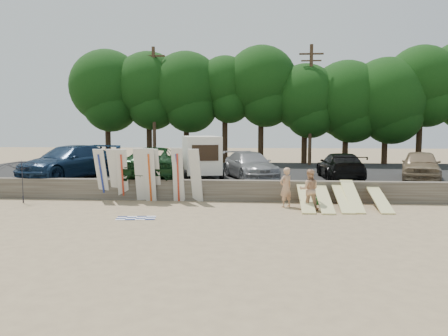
{
  "coord_description": "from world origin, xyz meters",
  "views": [
    {
      "loc": [
        -1.81,
        -17.58,
        3.45
      ],
      "look_at": [
        -3.49,
        3.0,
        1.58
      ],
      "focal_mm": 35.0,
      "sensor_mm": 36.0,
      "label": 1
    }
  ],
  "objects_px": {
    "car_1": "(154,163)",
    "beach_umbrella": "(21,181)",
    "box_trailer": "(201,155)",
    "car_3": "(340,166)",
    "car_4": "(421,165)",
    "car_0": "(69,162)",
    "car_2": "(250,165)",
    "beachgoer_b": "(309,190)",
    "cooler": "(319,201)",
    "beachgoer_a": "(286,187)"
  },
  "relations": [
    {
      "from": "car_1",
      "to": "cooler",
      "type": "height_order",
      "value": "car_1"
    },
    {
      "from": "box_trailer",
      "to": "car_1",
      "type": "height_order",
      "value": "box_trailer"
    },
    {
      "from": "box_trailer",
      "to": "car_2",
      "type": "distance_m",
      "value": 2.77
    },
    {
      "from": "car_2",
      "to": "car_4",
      "type": "relative_size",
      "value": 1.08
    },
    {
      "from": "car_2",
      "to": "cooler",
      "type": "bearing_deg",
      "value": -71.31
    },
    {
      "from": "car_1",
      "to": "beach_umbrella",
      "type": "relative_size",
      "value": 2.79
    },
    {
      "from": "beachgoer_a",
      "to": "beachgoer_b",
      "type": "relative_size",
      "value": 1.01
    },
    {
      "from": "car_4",
      "to": "beachgoer_b",
      "type": "bearing_deg",
      "value": -122.0
    },
    {
      "from": "car_1",
      "to": "car_2",
      "type": "relative_size",
      "value": 1.25
    },
    {
      "from": "car_2",
      "to": "beachgoer_b",
      "type": "distance_m",
      "value": 6.09
    },
    {
      "from": "box_trailer",
      "to": "car_3",
      "type": "xyz_separation_m",
      "value": [
        7.61,
        0.14,
        -0.59
      ]
    },
    {
      "from": "car_0",
      "to": "cooler",
      "type": "xyz_separation_m",
      "value": [
        13.28,
        -3.4,
        -1.44
      ]
    },
    {
      "from": "car_4",
      "to": "cooler",
      "type": "bearing_deg",
      "value": -127.38
    },
    {
      "from": "box_trailer",
      "to": "car_4",
      "type": "xyz_separation_m",
      "value": [
        11.88,
        0.23,
        -0.51
      ]
    },
    {
      "from": "box_trailer",
      "to": "car_4",
      "type": "bearing_deg",
      "value": -13.36
    },
    {
      "from": "car_2",
      "to": "car_4",
      "type": "xyz_separation_m",
      "value": [
        9.17,
        0.14,
        0.06
      ]
    },
    {
      "from": "car_0",
      "to": "beach_umbrella",
      "type": "distance_m",
      "value": 4.27
    },
    {
      "from": "car_0",
      "to": "car_1",
      "type": "xyz_separation_m",
      "value": [
        4.89,
        -0.25,
        -0.03
      ]
    },
    {
      "from": "car_2",
      "to": "car_4",
      "type": "height_order",
      "value": "car_4"
    },
    {
      "from": "car_3",
      "to": "car_4",
      "type": "distance_m",
      "value": 4.27
    },
    {
      "from": "car_0",
      "to": "beachgoer_a",
      "type": "xyz_separation_m",
      "value": [
        11.72,
        -4.25,
        -0.73
      ]
    },
    {
      "from": "beachgoer_a",
      "to": "car_2",
      "type": "bearing_deg",
      "value": -108.73
    },
    {
      "from": "box_trailer",
      "to": "car_4",
      "type": "distance_m",
      "value": 11.89
    },
    {
      "from": "box_trailer",
      "to": "car_0",
      "type": "xyz_separation_m",
      "value": [
        -7.33,
        -0.55,
        -0.4
      ]
    },
    {
      "from": "car_0",
      "to": "car_4",
      "type": "height_order",
      "value": "car_0"
    },
    {
      "from": "car_0",
      "to": "car_4",
      "type": "xyz_separation_m",
      "value": [
        19.21,
        0.78,
        -0.11
      ]
    },
    {
      "from": "car_2",
      "to": "beach_umbrella",
      "type": "relative_size",
      "value": 2.22
    },
    {
      "from": "beachgoer_b",
      "to": "beach_umbrella",
      "type": "distance_m",
      "value": 13.1
    },
    {
      "from": "beachgoer_a",
      "to": "car_3",
      "type": "bearing_deg",
      "value": -160.91
    },
    {
      "from": "car_1",
      "to": "car_4",
      "type": "xyz_separation_m",
      "value": [
        14.32,
        1.02,
        -0.08
      ]
    },
    {
      "from": "car_0",
      "to": "beachgoer_b",
      "type": "distance_m",
      "value": 13.58
    },
    {
      "from": "cooler",
      "to": "car_1",
      "type": "bearing_deg",
      "value": 143.91
    },
    {
      "from": "box_trailer",
      "to": "car_0",
      "type": "distance_m",
      "value": 7.36
    },
    {
      "from": "car_2",
      "to": "beachgoer_a",
      "type": "relative_size",
      "value": 2.86
    },
    {
      "from": "beachgoer_b",
      "to": "beachgoer_a",
      "type": "bearing_deg",
      "value": -28.83
    },
    {
      "from": "car_2",
      "to": "beach_umbrella",
      "type": "xyz_separation_m",
      "value": [
        -10.45,
        -4.85,
        -0.41
      ]
    },
    {
      "from": "beachgoer_b",
      "to": "beach_umbrella",
      "type": "relative_size",
      "value": 0.77
    },
    {
      "from": "car_4",
      "to": "car_3",
      "type": "bearing_deg",
      "value": -161.34
    },
    {
      "from": "box_trailer",
      "to": "beachgoer_a",
      "type": "xyz_separation_m",
      "value": [
        4.39,
        -4.8,
        -1.13
      ]
    },
    {
      "from": "box_trailer",
      "to": "beach_umbrella",
      "type": "height_order",
      "value": "box_trailer"
    },
    {
      "from": "box_trailer",
      "to": "cooler",
      "type": "distance_m",
      "value": 7.37
    },
    {
      "from": "car_2",
      "to": "cooler",
      "type": "xyz_separation_m",
      "value": [
        3.25,
        -4.04,
        -1.27
      ]
    },
    {
      "from": "box_trailer",
      "to": "car_3",
      "type": "relative_size",
      "value": 0.81
    },
    {
      "from": "cooler",
      "to": "beachgoer_a",
      "type": "bearing_deg",
      "value": -166.99
    },
    {
      "from": "car_4",
      "to": "beachgoer_b",
      "type": "xyz_separation_m",
      "value": [
        -6.53,
        -5.59,
        -0.62
      ]
    },
    {
      "from": "box_trailer",
      "to": "car_1",
      "type": "relative_size",
      "value": 0.63
    },
    {
      "from": "car_0",
      "to": "car_3",
      "type": "relative_size",
      "value": 1.26
    },
    {
      "from": "car_0",
      "to": "cooler",
      "type": "relative_size",
      "value": 16.37
    },
    {
      "from": "car_0",
      "to": "car_1",
      "type": "distance_m",
      "value": 4.9
    },
    {
      "from": "car_2",
      "to": "car_4",
      "type": "distance_m",
      "value": 9.17
    }
  ]
}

